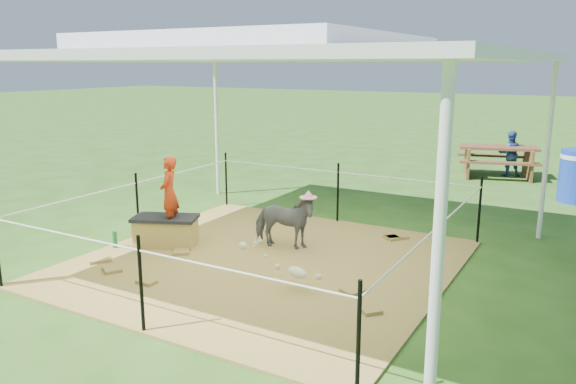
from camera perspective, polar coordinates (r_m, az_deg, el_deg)
The scene contains 13 objects.
ground at distance 7.47m, azimuth -2.30°, elevation -7.27°, with size 90.00×90.00×0.00m, color #2D5919.
hay_patch at distance 7.46m, azimuth -2.30°, elevation -7.16°, with size 4.60×4.60×0.03m, color brown.
canopy_tent at distance 7.01m, azimuth -2.51°, elevation 13.85°, with size 6.30×6.30×2.90m.
rope_fence at distance 7.27m, azimuth -2.35°, elevation -2.50°, with size 4.54×4.54×1.00m.
straw_bale at distance 8.24m, azimuth -12.31°, elevation -4.01°, with size 0.85×0.42×0.38m, color #B58C41.
dark_cloth at distance 8.18m, azimuth -12.38°, elevation -2.60°, with size 0.90×0.47×0.05m, color black.
woman at distance 8.01m, azimuth -12.01°, elevation 0.64°, with size 0.37×0.24×1.01m, color red.
green_bottle at distance 8.33m, azimuth -17.18°, elevation -4.62°, with size 0.07×0.07×0.23m, color #176930.
pony at distance 7.86m, azimuth -0.42°, elevation -3.05°, with size 0.41×0.91×0.77m, color #505156.
pink_hat at distance 7.75m, azimuth -0.43°, elevation 0.07°, with size 0.24×0.24×0.11m, color pink.
foal at distance 6.49m, azimuth 0.94°, elevation -7.95°, with size 0.85×0.47×0.47m, color beige, non-canonical shape.
picnic_table_near at distance 13.91m, azimuth 20.48°, elevation 2.93°, with size 1.72×1.25×0.72m, color #512D1C.
distant_person at distance 14.08m, azimuth 21.59°, elevation 3.65°, with size 0.51×0.40×1.06m, color #2D50AA.
Camera 1 is at (3.73, -5.93, 2.58)m, focal length 35.00 mm.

